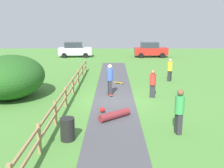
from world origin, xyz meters
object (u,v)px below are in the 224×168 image
at_px(bush_large, 10,77).
at_px(bystander_yellow, 170,69).
at_px(skater_fallen, 114,114).
at_px(bystander_red, 153,82).
at_px(skateboard_loose, 119,83).
at_px(skater_riding, 110,78).
at_px(parked_car_white, 75,50).
at_px(bystander_green, 179,109).
at_px(trash_bin, 68,129).
at_px(parked_car_red, 150,50).

height_order(bush_large, bystander_yellow, bush_large).
bearing_deg(skater_fallen, bush_large, 150.28).
bearing_deg(skater_fallen, bystander_red, 56.68).
distance_m(skateboard_loose, bystander_red, 4.14).
height_order(skater_riding, bystander_yellow, skater_riding).
height_order(bush_large, skater_fallen, bush_large).
height_order(skater_riding, skateboard_loose, skater_riding).
distance_m(skater_riding, skateboard_loose, 3.36).
relative_size(skateboard_loose, bystander_yellow, 0.44).
relative_size(skater_fallen, parked_car_white, 0.36).
bearing_deg(skateboard_loose, bystander_green, -75.56).
distance_m(trash_bin, parked_car_red, 25.27).
height_order(trash_bin, bystander_red, bystander_red).
bearing_deg(bystander_green, skateboard_loose, 104.44).
distance_m(parked_car_white, parked_car_red, 9.78).
distance_m(skater_fallen, skateboard_loose, 7.12).
bearing_deg(bystander_red, bystander_yellow, 66.20).
bearing_deg(parked_car_white, bush_large, -93.64).
relative_size(bush_large, trash_bin, 5.32).
bearing_deg(bystander_green, trash_bin, -172.18).
bearing_deg(bystander_green, skater_fallen, 147.06).
height_order(skater_fallen, bystander_red, bystander_red).
height_order(trash_bin, parked_car_white, parked_car_white).
distance_m(bush_large, trash_bin, 7.36).
bearing_deg(skateboard_loose, parked_car_white, 109.74).
height_order(skater_riding, skater_fallen, skater_riding).
bearing_deg(bystander_green, parked_car_white, 107.81).
xyz_separation_m(bystander_green, parked_car_red, (2.14, 23.79, -0.09)).
height_order(skater_fallen, parked_car_red, parked_car_red).
bearing_deg(skater_riding, bystander_red, -8.87).
height_order(skater_riding, bystander_green, skater_riding).
relative_size(skateboard_loose, bystander_red, 0.45).
distance_m(bystander_yellow, bystander_green, 9.89).
relative_size(trash_bin, parked_car_red, 0.21).
bearing_deg(skater_riding, parked_car_white, 104.75).
bearing_deg(bystander_red, trash_bin, -125.08).
bearing_deg(bystander_yellow, skateboard_loose, -166.73).
bearing_deg(parked_car_red, bystander_yellow, -91.87).
height_order(parked_car_white, parked_car_red, same).
distance_m(skateboard_loose, parked_car_red, 15.63).
bearing_deg(parked_car_red, bystander_green, -95.14).
height_order(skater_fallen, parked_car_white, parked_car_white).
relative_size(trash_bin, bystander_green, 0.48).
bearing_deg(bush_large, bystander_yellow, 23.25).
relative_size(parked_car_white, parked_car_red, 1.02).
bearing_deg(trash_bin, bystander_yellow, 59.48).
height_order(skateboard_loose, parked_car_red, parked_car_red).
bearing_deg(trash_bin, parked_car_white, 97.51).
bearing_deg(trash_bin, skater_fallen, 52.36).
height_order(skater_fallen, bystander_green, bystander_green).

